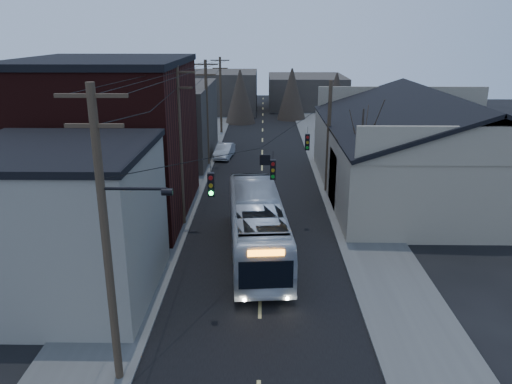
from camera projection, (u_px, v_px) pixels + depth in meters
road_surface at (262, 174)px, 43.52m from camera, size 9.00×110.00×0.02m
sidewalk_left at (188, 173)px, 43.60m from camera, size 4.00×110.00×0.12m
sidewalk_right at (336, 173)px, 43.41m from camera, size 4.00×110.00×0.12m
building_clapboard at (62, 226)px, 22.60m from camera, size 8.00×8.00×7.00m
building_brick at (109, 142)px, 32.61m from camera, size 10.00×12.00×10.00m
building_left_far at (164, 122)px, 48.28m from camera, size 9.00×14.00×7.00m
warehouse at (433, 158)px, 37.74m from camera, size 16.16×20.60×7.73m
building_far_left at (224, 92)px, 75.96m from camera, size 10.00×12.00×6.00m
building_far_right at (306, 91)px, 80.68m from camera, size 12.00×14.00×5.00m
bare_tree at (360, 163)px, 32.80m from camera, size 0.40×0.40×7.20m
utility_lines at (219, 131)px, 36.46m from camera, size 11.24×45.28×10.50m
bus at (257, 226)px, 27.49m from camera, size 3.75×12.14×3.33m
parked_car at (224, 151)px, 48.77m from camera, size 1.97×4.30×1.37m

